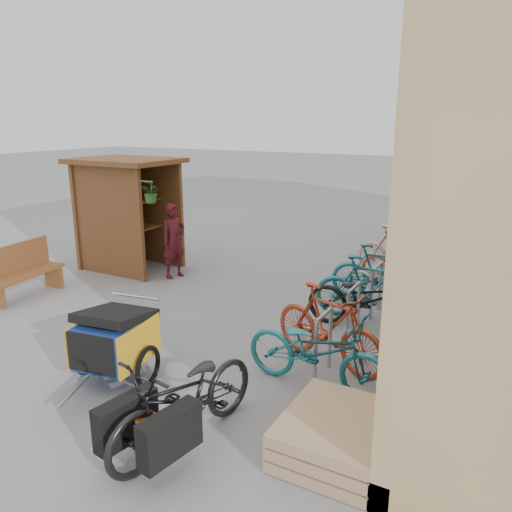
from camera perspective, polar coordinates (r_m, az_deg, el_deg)
The scene contains 17 objects.
ground at distance 7.71m, azimuth -8.79°, elevation -9.33°, with size 80.00×80.00×0.00m, color gray.
kiosk at distance 11.15m, azimuth -14.84°, elevation 6.40°, with size 2.49×1.65×2.40m.
bike_rack at distance 8.59m, azimuth 13.56°, elevation -3.26°, with size 0.05×5.35×0.86m.
pallet_stack at distance 5.25m, azimuth 9.19°, elevation -19.57°, with size 1.00×1.20×0.40m.
bench at distance 10.16m, azimuth -25.23°, elevation -1.49°, with size 0.66×1.61×0.99m.
shopping_carts at distance 12.74m, azimuth 22.15°, elevation 2.55°, with size 0.59×1.63×1.06m.
child_trailer at distance 6.57m, azimuth -15.84°, elevation -9.05°, with size 1.05×1.70×0.98m.
cargo_bike at distance 5.20m, azimuth -8.24°, elevation -15.99°, with size 0.99×2.03×1.02m.
person_kiosk at distance 10.40m, azimuth -9.37°, elevation 1.73°, with size 0.57×0.37×1.56m, color maroon.
bike_0 at distance 6.17m, azimuth 6.99°, elevation -10.73°, with size 0.66×1.88×0.99m, color #1D6B76.
bike_1 at distance 6.73m, azimuth 8.27°, elevation -8.02°, with size 0.51×1.81×1.09m, color #9E321C.
bike_2 at distance 7.93m, azimuth 12.60°, elevation -4.86°, with size 0.67×1.91×1.00m, color black.
bike_3 at distance 8.29m, azimuth 12.89°, elevation -3.71°, with size 0.51×1.80×1.08m, color #1D6B76.
bike_4 at distance 9.11m, azimuth 15.00°, elevation -2.84°, with size 0.57×1.64×0.86m, color #A8A7AC.
bike_5 at distance 9.23m, azimuth 13.93°, elevation -1.93°, with size 0.49×1.74×1.04m, color #1D6B76.
bike_6 at distance 10.09m, azimuth 16.74°, elevation -1.02°, with size 0.61×1.75×0.92m, color #9E321C.
bike_7 at distance 10.54m, azimuth 15.86°, elevation 0.26°, with size 0.52×1.84×1.11m, color #DC938E.
Camera 1 is at (4.35, -5.49, 3.20)m, focal length 35.00 mm.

